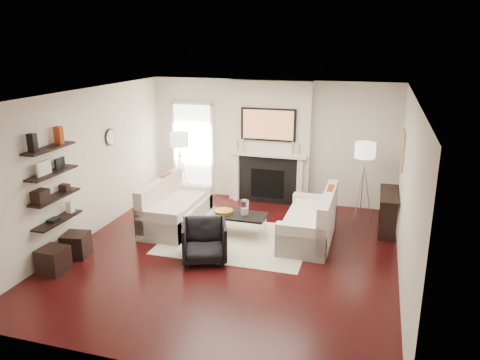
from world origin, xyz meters
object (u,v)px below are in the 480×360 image
(armchair, at_px, (204,239))
(lamp_right_shade, at_px, (365,150))
(loveseat_left_base, at_px, (177,216))
(coffee_table, at_px, (237,215))
(loveseat_right_base, at_px, (308,229))
(lamp_left_shade, at_px, (179,139))
(ottoman_near, at_px, (76,245))

(armchair, height_order, lamp_right_shade, lamp_right_shade)
(loveseat_left_base, relative_size, coffee_table, 1.64)
(loveseat_right_base, xyz_separation_m, lamp_left_shade, (-3.03, 1.22, 1.24))
(lamp_left_shade, bearing_deg, loveseat_right_base, -21.85)
(lamp_left_shade, relative_size, lamp_right_shade, 1.00)
(armchair, bearing_deg, loveseat_left_base, 109.08)
(coffee_table, xyz_separation_m, lamp_right_shade, (2.17, 1.49, 1.05))
(lamp_left_shade, xyz_separation_m, lamp_right_shade, (3.90, 0.09, 0.00))
(ottoman_near, bearing_deg, coffee_table, 34.36)
(loveseat_right_base, height_order, lamp_right_shade, lamp_right_shade)
(loveseat_left_base, xyz_separation_m, ottoman_near, (-1.09, -1.70, -0.01))
(loveseat_left_base, height_order, lamp_right_shade, lamp_right_shade)
(loveseat_left_base, distance_m, loveseat_right_base, 2.57)
(armchair, distance_m, lamp_right_shade, 3.70)
(coffee_table, xyz_separation_m, lamp_left_shade, (-1.73, 1.40, 1.05))
(loveseat_left_base, height_order, lamp_left_shade, lamp_left_shade)
(lamp_left_shade, bearing_deg, ottoman_near, -101.68)
(loveseat_left_base, distance_m, coffee_table, 1.28)
(lamp_left_shade, distance_m, lamp_right_shade, 3.90)
(loveseat_right_base, distance_m, ottoman_near, 4.06)
(ottoman_near, bearing_deg, lamp_left_shade, 78.32)
(lamp_right_shade, bearing_deg, armchair, -132.38)
(ottoman_near, bearing_deg, loveseat_left_base, 57.51)
(loveseat_right_base, bearing_deg, loveseat_left_base, -178.22)
(loveseat_left_base, xyz_separation_m, lamp_left_shade, (-0.47, 1.30, 1.24))
(coffee_table, xyz_separation_m, armchair, (-0.21, -1.13, -0.03))
(coffee_table, height_order, lamp_right_shade, lamp_right_shade)
(armchair, relative_size, lamp_left_shade, 1.84)
(loveseat_right_base, xyz_separation_m, ottoman_near, (-3.65, -1.78, -0.01))
(loveseat_right_base, height_order, coffee_table, same)
(loveseat_right_base, relative_size, lamp_left_shade, 4.50)
(coffee_table, bearing_deg, loveseat_left_base, 175.45)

